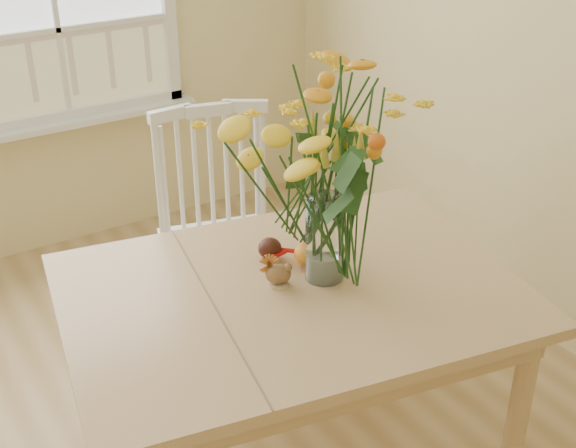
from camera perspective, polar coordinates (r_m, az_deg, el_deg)
dining_table at (r=2.48m, az=0.25°, el=-6.55°), size 1.57×1.24×0.76m
windsor_chair at (r=3.19m, az=-5.13°, el=0.05°), size 0.57×0.56×1.03m
flower_vase at (r=2.29m, az=2.92°, el=5.03°), size 0.59×0.59×0.70m
pumpkin at (r=2.53m, az=1.51°, el=-2.31°), size 0.09×0.09×0.07m
turkey_figurine at (r=2.42m, az=-0.72°, el=-3.75°), size 0.10×0.09×0.10m
dark_gourd at (r=2.56m, az=-1.35°, el=-1.89°), size 0.13×0.10×0.07m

